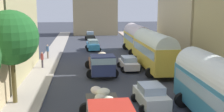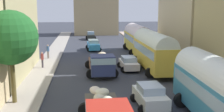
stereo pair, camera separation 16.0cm
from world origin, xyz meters
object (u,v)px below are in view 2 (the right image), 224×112
Objects in this scene: parked_bus_0 at (218,89)px; pedestrian_1 at (48,51)px; car_0 at (93,45)px; car_1 at (91,35)px; parked_bus_1 at (153,49)px; parked_bus_2 at (137,37)px; cargo_truck_1 at (101,63)px; pedestrian_0 at (42,59)px; car_3 at (129,63)px; car_2 at (150,96)px.

parked_bus_0 is 4.80× the size of pedestrian_1.
car_1 is at bearing 90.01° from car_0.
parked_bus_1 is at bearing -67.24° from car_0.
parked_bus_0 is 24.56m from parked_bus_2.
cargo_truck_1 is 3.84× the size of pedestrian_0.
car_3 is at bearing -82.87° from car_1.
pedestrian_1 is at bearing 90.28° from pedestrian_0.
parked_bus_0 is 2.04× the size of car_0.
car_2 is at bearing -72.99° from cargo_truck_1.
pedestrian_0 is (-6.00, -25.04, 0.28)m from car_1.
car_3 is (3.31, -26.50, -0.07)m from car_1.
parked_bus_0 is at bearing -88.70° from parked_bus_1.
parked_bus_0 is 1.01× the size of parked_bus_2.
pedestrian_1 is at bearing 117.11° from car_2.
car_0 is 1.16× the size of car_3.
parked_bus_1 reaches higher than pedestrian_0.
pedestrian_1 reaches higher than car_0.
parked_bus_2 reaches higher than car_3.
car_0 is 2.40× the size of pedestrian_0.
pedestrian_1 reaches higher than car_1.
car_3 is 2.08× the size of pedestrian_0.
car_1 is (-6.15, 40.56, -1.38)m from parked_bus_0.
parked_bus_0 is 2.29× the size of car_1.
parked_bus_1 is at bearing -31.46° from pedestrian_1.
car_0 reaches higher than car_1.
pedestrian_1 is at bearing -106.92° from car_1.
parked_bus_1 is 5.88m from cargo_truck_1.
pedestrian_0 is 0.98× the size of pedestrian_1.
parked_bus_0 is 4.66m from car_2.
parked_bus_2 is at bearing 74.19° from car_3.
car_1 is (-0.22, 28.39, -0.40)m from cargo_truck_1.
parked_bus_2 is at bearing 89.68° from parked_bus_0.
parked_bus_2 is 4.74× the size of pedestrian_1.
pedestrian_1 is (-9.01, 17.60, 0.29)m from car_2.
car_0 is 13.16m from car_1.
parked_bus_1 is at bearing 74.52° from car_2.
car_0 is 24.44m from car_2.
car_2 is (2.98, -24.26, -0.01)m from car_0.
pedestrian_1 reaches higher than pedestrian_0.
car_3 is (-2.84, 14.06, -1.45)m from parked_bus_0.
parked_bus_1 is 27.75m from car_1.
pedestrian_0 is (-6.22, 3.35, -0.12)m from cargo_truck_1.
cargo_truck_1 is at bearing -89.18° from car_0.
parked_bus_1 reaches higher than car_2.
car_2 is at bearing -85.44° from car_1.
pedestrian_0 is at bearing 151.68° from cargo_truck_1.
car_1 is at bearing 97.13° from car_3.
car_2 is at bearing -91.74° from car_3.
car_2 is 10.93m from car_3.
cargo_truck_1 is at bearing -28.32° from pedestrian_0.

